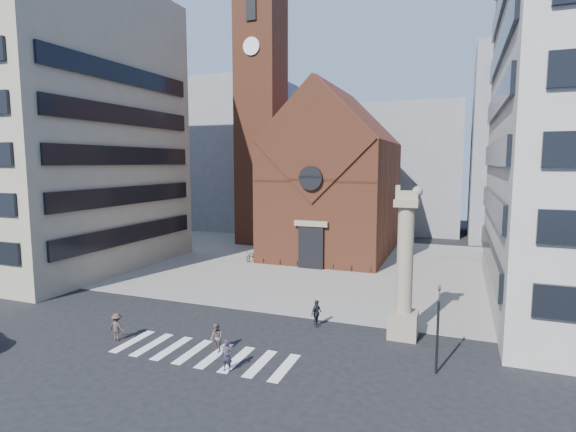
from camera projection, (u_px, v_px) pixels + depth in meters
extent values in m
plane|color=black|center=(223.00, 332.00, 26.39)|extent=(120.00, 120.00, 0.00)
cube|color=gray|center=(318.00, 264.00, 44.01)|extent=(46.00, 30.00, 0.05)
cube|color=brown|center=(334.00, 199.00, 48.87)|extent=(12.00, 16.00, 12.00)
cube|color=brown|center=(336.00, 143.00, 48.53)|extent=(12.00, 15.40, 12.00)
cube|color=brown|center=(312.00, 139.00, 40.78)|extent=(11.76, 0.50, 11.76)
cylinder|color=black|center=(311.00, 178.00, 40.78)|extent=(2.20, 0.30, 2.20)
cube|color=black|center=(311.00, 248.00, 41.78)|extent=(2.40, 0.30, 4.00)
cube|color=gray|center=(311.00, 224.00, 41.46)|extent=(3.20, 0.40, 0.50)
cube|color=brown|center=(261.00, 120.00, 54.12)|extent=(5.00, 5.00, 30.00)
cylinder|color=white|center=(251.00, 46.00, 50.76)|extent=(2.00, 0.20, 2.00)
cube|color=black|center=(251.00, 9.00, 50.29)|extent=(1.20, 0.20, 2.40)
cube|color=tan|center=(49.00, 130.00, 42.61)|extent=(18.00, 20.00, 26.00)
cube|color=gray|center=(234.00, 155.00, 69.27)|extent=(16.00, 14.00, 22.00)
cube|color=gray|center=(411.00, 169.00, 64.95)|extent=(14.00, 12.00, 18.00)
cube|color=gray|center=(541.00, 146.00, 56.15)|extent=(16.00, 14.00, 24.00)
cube|color=gray|center=(403.00, 324.00, 25.54)|extent=(1.60, 1.60, 1.50)
cylinder|color=gray|center=(405.00, 260.00, 25.10)|extent=(0.90, 0.90, 6.00)
cube|color=gray|center=(407.00, 203.00, 24.72)|extent=(1.30, 1.30, 0.40)
cube|color=gray|center=(407.00, 196.00, 24.67)|extent=(1.20, 0.50, 0.55)
sphere|color=gray|center=(418.00, 191.00, 24.45)|extent=(0.56, 0.56, 0.56)
cube|color=gray|center=(398.00, 188.00, 24.80)|extent=(0.25, 0.15, 0.35)
cylinder|color=black|center=(437.00, 338.00, 21.01)|extent=(0.12, 0.12, 3.50)
imported|color=black|center=(439.00, 293.00, 20.75)|extent=(0.13, 0.16, 0.80)
imported|color=#2E2837|center=(227.00, 356.00, 21.36)|extent=(0.58, 0.40, 1.54)
imported|color=#5A4B48|center=(217.00, 338.00, 23.57)|extent=(0.93, 0.86, 1.52)
imported|color=#24262C|center=(316.00, 313.00, 27.19)|extent=(0.67, 1.04, 1.65)
imported|color=#43312D|center=(117.00, 327.00, 25.09)|extent=(1.01, 0.59, 1.55)
imported|color=#232326|center=(252.00, 256.00, 45.16)|extent=(0.83, 1.96, 1.01)
imported|color=#232326|center=(268.00, 257.00, 44.54)|extent=(0.68, 1.90, 1.12)
imported|color=#232326|center=(284.00, 259.00, 43.92)|extent=(0.83, 1.96, 1.01)
imported|color=#232326|center=(301.00, 259.00, 43.30)|extent=(0.68, 1.90, 1.12)
imported|color=#232326|center=(318.00, 261.00, 42.68)|extent=(0.83, 1.96, 1.01)
imported|color=#232326|center=(336.00, 262.00, 42.06)|extent=(0.68, 1.90, 1.12)
imported|color=#232326|center=(355.00, 264.00, 41.44)|extent=(0.83, 1.96, 1.01)
imported|color=#232326|center=(374.00, 265.00, 40.82)|extent=(0.68, 1.90, 1.12)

